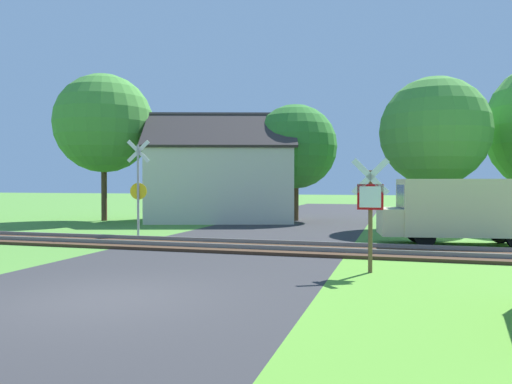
% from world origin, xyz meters
% --- Properties ---
extents(ground_plane, '(160.00, 160.00, 0.00)m').
position_xyz_m(ground_plane, '(0.00, 0.00, 0.00)').
color(ground_plane, '#4C8433').
extents(road_asphalt, '(7.35, 80.00, 0.01)m').
position_xyz_m(road_asphalt, '(0.00, 2.00, 0.00)').
color(road_asphalt, '#2D2D30').
rests_on(road_asphalt, ground).
extents(rail_track, '(60.00, 2.60, 0.22)m').
position_xyz_m(rail_track, '(0.00, 7.39, 0.06)').
color(rail_track, '#422D1E').
rests_on(rail_track, ground).
extents(stop_sign_near, '(0.88, 0.15, 2.69)m').
position_xyz_m(stop_sign_near, '(4.51, 4.06, 1.58)').
color(stop_sign_near, brown).
rests_on(stop_sign_near, ground).
extents(crossing_sign_far, '(0.85, 0.27, 3.76)m').
position_xyz_m(crossing_sign_far, '(-4.43, 9.24, 2.07)').
color(crossing_sign_far, '#9E9EA5').
rests_on(crossing_sign_far, ground).
extents(house, '(9.22, 7.50, 5.99)m').
position_xyz_m(house, '(-4.27, 18.11, 2.18)').
color(house, beige).
rests_on(house, ground).
extents(tree_left, '(5.46, 5.46, 8.14)m').
position_xyz_m(tree_left, '(-10.63, 16.52, 5.41)').
color(tree_left, '#513823').
rests_on(tree_left, ground).
extents(tree_right, '(4.95, 4.95, 6.93)m').
position_xyz_m(tree_right, '(6.73, 16.22, 4.44)').
color(tree_right, '#513823').
rests_on(tree_right, ground).
extents(tree_center, '(4.68, 4.68, 6.47)m').
position_xyz_m(tree_center, '(-0.39, 19.45, 4.12)').
color(tree_center, '#513823').
rests_on(tree_center, ground).
extents(mail_truck, '(5.12, 2.57, 2.24)m').
position_xyz_m(mail_truck, '(7.11, 10.23, 1.24)').
color(mail_truck, beige).
rests_on(mail_truck, ground).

